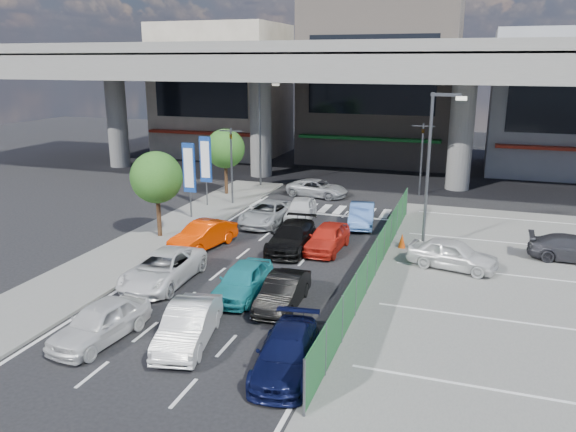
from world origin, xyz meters
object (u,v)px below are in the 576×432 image
(hatch_white_back_mid, at_px, (188,325))
(parked_sedan_dgrey, at_px, (575,249))
(traffic_light_right, at_px, (423,141))
(signboard_near, at_px, (189,170))
(taxi_orange_left, at_px, (203,235))
(van_white_back_left, at_px, (100,322))
(taxi_teal_mid, at_px, (243,280))
(wagon_silver_front_left, at_px, (267,213))
(kei_truck_front_right, at_px, (362,215))
(street_lamp_left, at_px, (262,125))
(tree_near, at_px, (156,178))
(tree_far, at_px, (225,149))
(signboard_far, at_px, (206,162))
(hatch_black_mid_right, at_px, (283,292))
(traffic_cone, at_px, (402,241))
(sedan_white_front_mid, at_px, (301,209))
(sedan_white_mid_left, at_px, (163,269))
(crossing_wagon_silver, at_px, (317,188))
(traffic_light_left, at_px, (231,147))
(sedan_black_mid, at_px, (292,237))
(street_lamp_right, at_px, (432,160))
(parked_sedan_white, at_px, (453,254))
(minivan_navy_back, at_px, (287,353))
(taxi_orange_right, at_px, (327,238))

(hatch_white_back_mid, distance_m, parked_sedan_dgrey, 19.12)
(traffic_light_right, height_order, signboard_near, traffic_light_right)
(traffic_light_right, relative_size, taxi_orange_left, 1.24)
(van_white_back_left, relative_size, taxi_teal_mid, 1.00)
(wagon_silver_front_left, xyz_separation_m, kei_truck_front_right, (5.43, 1.37, 0.00))
(street_lamp_left, relative_size, tree_near, 1.67)
(tree_far, height_order, wagon_silver_front_left, tree_far)
(signboard_far, xyz_separation_m, hatch_black_mid_right, (10.00, -13.36, -2.43))
(traffic_cone, bearing_deg, traffic_light_right, 91.84)
(tree_far, bearing_deg, sedan_white_front_mid, -33.20)
(sedan_white_mid_left, bearing_deg, hatch_white_back_mid, -53.09)
(wagon_silver_front_left, relative_size, parked_sedan_dgrey, 1.11)
(tree_far, height_order, hatch_white_back_mid, tree_far)
(crossing_wagon_silver, relative_size, traffic_cone, 5.77)
(traffic_light_left, relative_size, traffic_cone, 6.85)
(traffic_light_left, xyz_separation_m, hatch_white_back_mid, (6.50, -18.23, -3.25))
(wagon_silver_front_left, bearing_deg, hatch_white_back_mid, -75.68)
(signboard_far, xyz_separation_m, hatch_white_back_mid, (7.90, -17.23, -2.37))
(sedan_black_mid, bearing_deg, traffic_light_left, 127.95)
(sedan_white_mid_left, relative_size, sedan_white_front_mid, 1.23)
(hatch_white_back_mid, height_order, hatch_black_mid_right, hatch_white_back_mid)
(sedan_white_mid_left, xyz_separation_m, sedan_white_front_mid, (2.68, 11.60, 0.00))
(street_lamp_right, xyz_separation_m, sedan_white_mid_left, (-10.55, -7.76, -4.08))
(sedan_white_mid_left, bearing_deg, street_lamp_right, 33.89)
(crossing_wagon_silver, xyz_separation_m, parked_sedan_white, (9.94, -12.10, 0.15))
(tree_near, bearing_deg, van_white_back_left, -68.71)
(tree_near, xyz_separation_m, minivan_navy_back, (11.07, -10.86, -2.76))
(hatch_white_back_mid, bearing_deg, crossing_wagon_silver, 82.30)
(taxi_orange_right, bearing_deg, taxi_orange_left, -162.53)
(parked_sedan_dgrey, distance_m, traffic_cone, 8.21)
(street_lamp_right, relative_size, tree_near, 1.67)
(sedan_black_mid, bearing_deg, taxi_orange_right, 10.70)
(minivan_navy_back, relative_size, hatch_black_mid_right, 1.12)
(sedan_black_mid, relative_size, kei_truck_front_right, 1.19)
(street_lamp_left, xyz_separation_m, van_white_back_left, (3.61, -25.00, -4.08))
(hatch_black_mid_right, bearing_deg, signboard_far, 124.69)
(street_lamp_left, bearing_deg, tree_far, -112.84)
(tree_near, xyz_separation_m, hatch_black_mid_right, (9.40, -6.37, -2.75))
(signboard_near, height_order, taxi_orange_right, signboard_near)
(signboard_near, bearing_deg, sedan_white_mid_left, -68.57)
(tree_far, bearing_deg, crossing_wagon_silver, 14.65)
(sedan_black_mid, bearing_deg, wagon_silver_front_left, 121.55)
(street_lamp_right, height_order, signboard_near, street_lamp_right)
(tree_near, bearing_deg, hatch_black_mid_right, -34.13)
(taxi_orange_left, bearing_deg, tree_near, 177.56)
(sedan_white_front_mid, xyz_separation_m, parked_sedan_dgrey, (14.77, -2.83, -0.01))
(sedan_white_mid_left, height_order, wagon_silver_front_left, sedan_white_mid_left)
(sedan_white_mid_left, distance_m, taxi_orange_left, 4.96)
(tree_near, distance_m, hatch_white_back_mid, 12.85)
(traffic_light_right, height_order, signboard_far, traffic_light_right)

